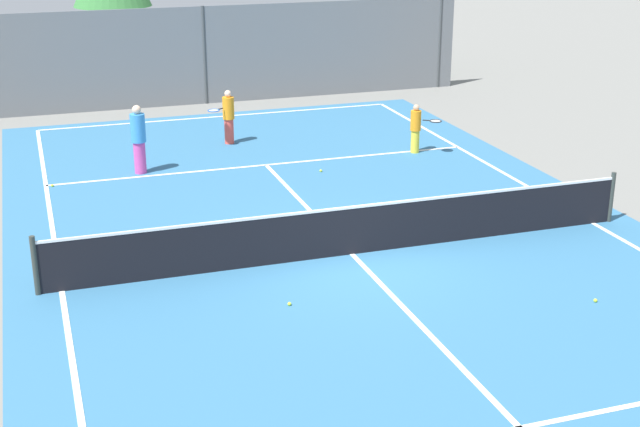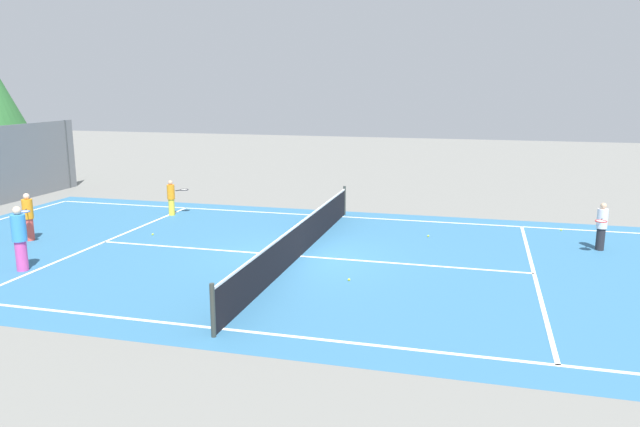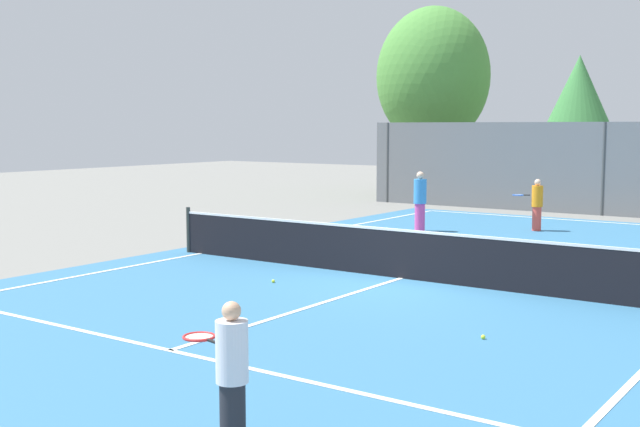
{
  "view_description": "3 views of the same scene",
  "coord_description": "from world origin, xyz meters",
  "views": [
    {
      "loc": [
        -5.75,
        -15.29,
        6.71
      ],
      "look_at": [
        -0.99,
        -1.01,
        1.3
      ],
      "focal_mm": 50.58,
      "sensor_mm": 36.0,
      "label": 1
    },
    {
      "loc": [
        -16.19,
        -4.87,
        4.87
      ],
      "look_at": [
        -0.11,
        -0.63,
        1.32
      ],
      "focal_mm": 34.22,
      "sensor_mm": 36.0,
      "label": 2
    },
    {
      "loc": [
        7.78,
        -13.93,
        3.04
      ],
      "look_at": [
        -1.04,
        -1.37,
        1.37
      ],
      "focal_mm": 45.01,
      "sensor_mm": 36.0,
      "label": 3
    }
  ],
  "objects": [
    {
      "name": "ground_plane",
      "position": [
        0.0,
        0.0,
        0.0
      ],
      "size": [
        80.0,
        80.0,
        0.0
      ],
      "primitive_type": "plane",
      "color": "slate"
    },
    {
      "name": "court_surface",
      "position": [
        0.0,
        0.0,
        0.0
      ],
      "size": [
        13.0,
        25.0,
        0.01
      ],
      "color": "teal",
      "rests_on": "ground_plane"
    },
    {
      "name": "tennis_net",
      "position": [
        0.0,
        0.0,
        0.51
      ],
      "size": [
        11.9,
        0.1,
        1.1
      ],
      "color": "#333833",
      "rests_on": "ground_plane"
    },
    {
      "name": "perimeter_fence",
      "position": [
        0.0,
        14.0,
        1.6
      ],
      "size": [
        18.0,
        0.12,
        3.2
      ],
      "color": "slate",
      "rests_on": "ground_plane"
    },
    {
      "name": "player_0",
      "position": [
        -3.18,
        6.74,
        0.89
      ],
      "size": [
        0.37,
        0.37,
        1.74
      ],
      "color": "#D14799",
      "rests_on": "ground_plane"
    },
    {
      "name": "player_1",
      "position": [
        -0.43,
        8.79,
        0.78
      ],
      "size": [
        0.87,
        0.68,
        1.52
      ],
      "color": "#E54C3F",
      "rests_on": "ground_plane"
    },
    {
      "name": "player_3",
      "position": [
        4.17,
        6.27,
        0.69
      ],
      "size": [
        0.8,
        0.7,
        1.33
      ],
      "color": "yellow",
      "rests_on": "ground_plane"
    },
    {
      "name": "tennis_ball_0",
      "position": [
        3.24,
        -3.38,
        0.03
      ],
      "size": [
        0.07,
        0.07,
        0.07
      ],
      "primitive_type": "sphere",
      "color": "#CCE533",
      "rests_on": "ground_plane"
    },
    {
      "name": "tennis_ball_1",
      "position": [
        -4.35,
        0.7,
        0.03
      ],
      "size": [
        0.07,
        0.07,
        0.07
      ],
      "primitive_type": "sphere",
      "color": "#CCE533",
      "rests_on": "ground_plane"
    },
    {
      "name": "tennis_ball_2",
      "position": [
        -5.36,
        6.28,
        0.03
      ],
      "size": [
        0.07,
        0.07,
        0.07
      ],
      "primitive_type": "sphere",
      "color": "#CCE533",
      "rests_on": "ground_plane"
    },
    {
      "name": "tennis_ball_3",
      "position": [
        1.16,
        5.39,
        0.03
      ],
      "size": [
        0.07,
        0.07,
        0.07
      ],
      "primitive_type": "sphere",
      "color": "#CCE533",
      "rests_on": "ground_plane"
    },
    {
      "name": "tennis_ball_4",
      "position": [
        -1.82,
        -1.84,
        0.03
      ],
      "size": [
        0.07,
        0.07,
        0.07
      ],
      "primitive_type": "sphere",
      "color": "#CCE533",
      "rests_on": "ground_plane"
    }
  ]
}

